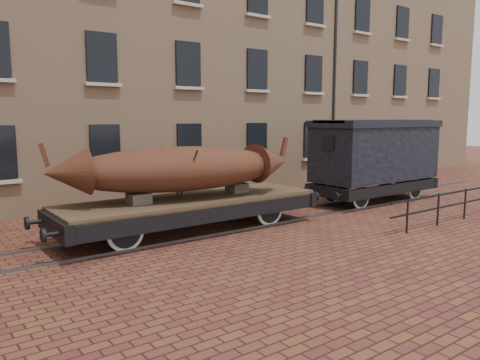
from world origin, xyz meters
TOP-DOWN VIEW (x-y plane):
  - ground at (0.00, 0.00)m, footprint 90.00×90.00m
  - warehouse_cream at (3.00, 9.99)m, footprint 40.00×10.19m
  - rail_track at (0.00, 0.00)m, footprint 30.00×1.52m
  - flatcar_wagon at (-1.88, -0.00)m, footprint 8.60×2.33m
  - iron_boat at (-2.28, 0.00)m, footprint 7.14×2.97m
  - goods_van at (6.47, 0.00)m, footprint 6.19×2.26m

SIDE VIEW (x-z plane):
  - ground at x=0.00m, z-range 0.00..0.00m
  - rail_track at x=0.00m, z-range 0.00..0.06m
  - flatcar_wagon at x=-1.88m, z-range 0.16..1.46m
  - iron_boat at x=-2.28m, z-range 1.03..2.72m
  - goods_van at x=6.47m, z-range 0.41..3.61m
  - warehouse_cream at x=3.00m, z-range 0.00..14.00m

